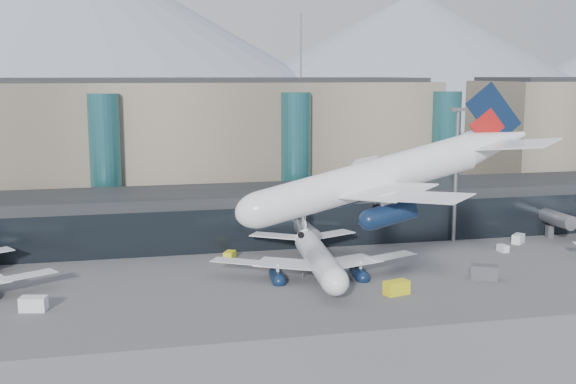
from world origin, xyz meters
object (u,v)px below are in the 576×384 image
Objects in this scene: veh_d at (518,239)px; veh_a at (33,304)px; hero_jet at (394,165)px; veh_g at (503,248)px; veh_b at (230,255)px; jet_parked_mid at (315,247)px; veh_c at (484,272)px; lightmast_mid at (456,167)px; veh_h at (397,288)px.

veh_a is at bearing 151.86° from veh_d.
hero_jet reaches higher than veh_d.
veh_b is at bearing -104.66° from veh_g.
veh_g is at bearing 23.28° from veh_a.
veh_a is at bearing 107.80° from jet_parked_mid.
jet_parked_mid is 16.37× the size of veh_g.
lightmast_mid is at bearing 103.46° from veh_c.
hero_jet is 9.28× the size of veh_h.
veh_d reaches higher than veh_g.
veh_a is at bearing -161.19° from lightmast_mid.
veh_h is at bearing 70.77° from hero_jet.
veh_c reaches higher than veh_b.
veh_b is (-10.69, 49.35, -21.59)m from hero_jet.
veh_a is 1.63× the size of veh_g.
hero_jet is at bearing -177.42° from jet_parked_mid.
veh_a is 80.76m from veh_g.
veh_c is at bearing -91.53° from veh_b.
veh_d is (11.39, -4.12, -13.55)m from lightmast_mid.
lightmast_mid is at bearing -58.94° from jet_parked_mid.
veh_c is 16.88m from veh_h.
hero_jet is 0.96× the size of jet_parked_mid.
jet_parked_mid is 37.60m from veh_g.
hero_jet is 11.20× the size of veh_d.
veh_d is at bearing 25.92° from veh_a.
hero_jet is 33.70m from veh_h.
jet_parked_mid reaches higher than veh_h.
veh_a is at bearing 153.21° from veh_b.
veh_a is 1.16× the size of veh_d.
lightmast_mid is 11.85× the size of veh_g.
jet_parked_mid is (1.56, 37.74, -17.99)m from hero_jet.
lightmast_mid is 17.51m from veh_g.
veh_g is at bearing 52.52° from hero_jet.
veh_h reaches higher than veh_d.
lightmast_mid is 7.27× the size of veh_a.
lightmast_mid reaches higher than veh_c.
veh_c is 19.58m from veh_g.
lightmast_mid is at bearing 36.75° from veh_h.
jet_parked_mid is 43.51m from veh_a.
hero_jet reaches higher than veh_b.
hero_jet is 62.22m from veh_g.
veh_g is at bearing -75.70° from jet_parked_mid.
hero_jet is at bearing -104.57° from veh_c.
veh_c is (67.29, 0.22, 0.15)m from veh_a.
lightmast_mid is 29.10m from veh_c.
veh_h is at bearing 7.50° from veh_a.
veh_h is at bearing -63.25° from veh_g.
lightmast_mid is at bearing 118.12° from veh_d.
jet_parked_mid is at bearing 24.90° from veh_a.
jet_parked_mid is at bearing -172.08° from veh_c.
veh_g is (11.93, 15.51, -0.51)m from veh_c.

